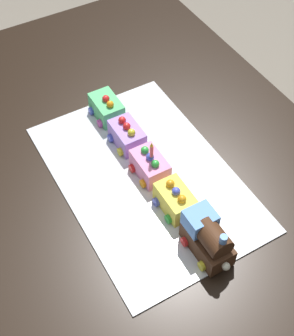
{
  "coord_description": "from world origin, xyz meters",
  "views": [
    {
      "loc": [
        -0.72,
        0.36,
        1.68
      ],
      "look_at": [
        -0.08,
        -0.0,
        0.77
      ],
      "focal_mm": 51.1,
      "sensor_mm": 36.0,
      "label": 1
    }
  ],
  "objects": [
    {
      "name": "ground_plane",
      "position": [
        0.0,
        0.0,
        0.0
      ],
      "size": [
        8.0,
        8.0,
        0.0
      ],
      "primitive_type": "plane",
      "color": "gray"
    },
    {
      "name": "cake_car_tanker_mint_green",
      "position": [
        0.16,
        -0.01,
        0.77
      ],
      "size": [
        0.1,
        0.08,
        0.07
      ],
      "color": "#59CC7A",
      "rests_on": "cake_board"
    },
    {
      "name": "cake_board",
      "position": [
        -0.08,
        -0.0,
        0.74
      ],
      "size": [
        0.6,
        0.4,
        0.0
      ],
      "primitive_type": "cube",
      "color": "silver",
      "rests_on": "dining_table"
    },
    {
      "name": "cake_car_hopper_bubblegum",
      "position": [
        -0.07,
        -0.01,
        0.77
      ],
      "size": [
        0.1,
        0.08,
        0.07
      ],
      "color": "pink",
      "rests_on": "cake_board"
    },
    {
      "name": "cake_locomotive",
      "position": [
        -0.32,
        -0.01,
        0.79
      ],
      "size": [
        0.14,
        0.08,
        0.12
      ],
      "color": "#472816",
      "rests_on": "cake_board"
    },
    {
      "name": "birthday_candle",
      "position": [
        -0.08,
        -0.01,
        0.84
      ],
      "size": [
        0.01,
        0.01,
        0.05
      ],
      "color": "#F24C59",
      "rests_on": "cake_car_hopper_bubblegum"
    },
    {
      "name": "cake_car_gondola_lemon",
      "position": [
        -0.19,
        -0.01,
        0.77
      ],
      "size": [
        0.1,
        0.08,
        0.07
      ],
      "color": "#F4E04C",
      "rests_on": "cake_board"
    },
    {
      "name": "dining_table",
      "position": [
        0.0,
        0.0,
        0.63
      ],
      "size": [
        1.4,
        1.0,
        0.74
      ],
      "color": "black",
      "rests_on": "ground"
    },
    {
      "name": "cake_car_caboose_lavender",
      "position": [
        0.04,
        -0.01,
        0.77
      ],
      "size": [
        0.1,
        0.08,
        0.07
      ],
      "color": "#AD84E0",
      "rests_on": "cake_board"
    }
  ]
}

